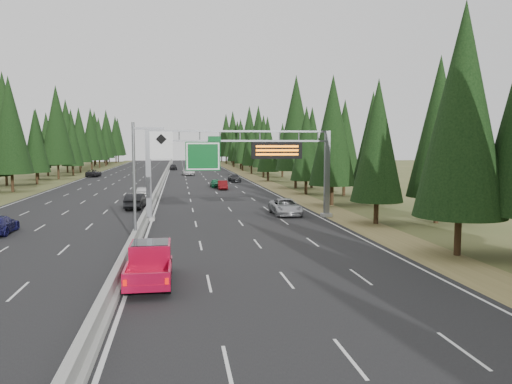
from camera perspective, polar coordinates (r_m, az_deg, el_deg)
road at (r=88.91m, az=-10.69°, el=1.06°), size 32.00×260.00×0.08m
shoulder_right at (r=90.10m, az=0.70°, el=1.20°), size 3.60×260.00×0.06m
shoulder_left at (r=91.24m, az=-21.93°, el=0.86°), size 3.60×260.00×0.06m
median_barrier at (r=88.88m, az=-10.69°, el=1.30°), size 0.70×260.00×0.85m
sign_gantry at (r=43.94m, az=-0.97°, el=3.66°), size 16.75×0.98×7.80m
hov_sign_pole at (r=33.72m, az=-12.78°, el=2.08°), size 2.80×0.50×8.00m
tree_row_right at (r=84.60m, az=4.11°, el=7.08°), size 12.36×242.45×18.84m
tree_row_left at (r=89.87m, az=-25.27°, el=6.73°), size 11.97×245.42×18.61m
silver_minivan at (r=46.81m, az=3.40°, el=-1.69°), size 2.58×5.45×1.51m
red_pickup at (r=24.56m, az=-12.00°, el=-7.66°), size 2.00×5.61×1.83m
car_ahead_green at (r=77.33m, az=-4.62°, el=1.02°), size 1.70×3.91×1.31m
car_ahead_dkred at (r=73.55m, az=-3.84°, el=0.80°), size 1.53×4.00×1.30m
car_ahead_dkgrey at (r=88.85m, az=-2.48°, el=1.60°), size 2.14×4.71×1.34m
car_ahead_white at (r=109.29m, az=-7.72°, el=2.31°), size 2.75×5.54×1.51m
car_ahead_far at (r=133.52m, az=-9.44°, el=2.84°), size 2.08×4.69×1.57m
car_onc_near at (r=52.85m, az=-13.57°, el=-0.99°), size 2.11×4.90×1.57m
car_onc_white at (r=62.08m, az=-12.87°, el=-0.05°), size 2.07×4.68×1.57m
car_onc_far at (r=108.43m, az=-18.07°, el=2.06°), size 2.65×5.46×1.50m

